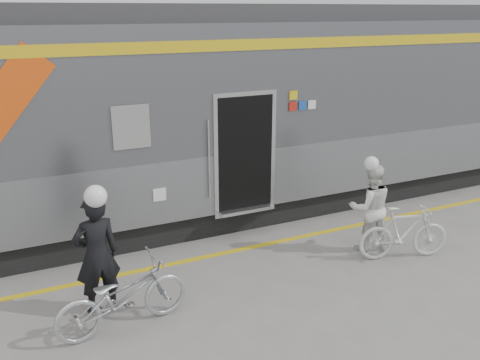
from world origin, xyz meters
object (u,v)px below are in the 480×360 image
woman (370,207)px  bicycle_right (404,232)px  bicycle_left (123,296)px  man (97,255)px

woman → bicycle_right: woman is taller
bicycle_left → bicycle_right: (4.72, -0.00, -0.00)m
man → bicycle_right: man is taller
bicycle_right → woman: bearing=45.2°
man → woman: man is taller
bicycle_left → woman: 4.46m
woman → bicycle_right: size_ratio=0.99×
bicycle_left → woman: size_ratio=1.16×
woman → bicycle_left: bearing=23.7°
woman → man: bearing=16.6°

